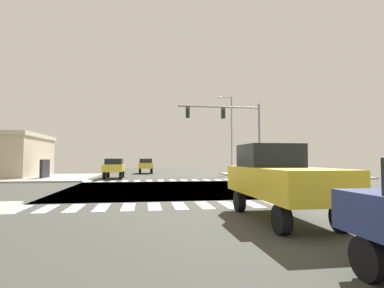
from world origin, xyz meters
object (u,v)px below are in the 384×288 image
(traffic_signal_mast, at_px, (229,122))
(pickup_outer_2, at_px, (279,177))
(street_lamp, at_px, (230,128))
(sedan_crossing_3, at_px, (146,165))
(sedan_nearside_1, at_px, (114,167))

(traffic_signal_mast, relative_size, pickup_outer_2, 1.51)
(street_lamp, height_order, sedan_crossing_3, street_lamp)
(sedan_nearside_1, bearing_deg, pickup_outer_2, 108.24)
(traffic_signal_mast, distance_m, street_lamp, 9.63)
(sedan_nearside_1, relative_size, pickup_outer_2, 0.84)
(sedan_crossing_3, distance_m, pickup_outer_2, 31.60)
(street_lamp, distance_m, sedan_nearside_1, 15.14)
(pickup_outer_2, bearing_deg, sedan_crossing_3, 97.27)
(traffic_signal_mast, bearing_deg, pickup_outer_2, -100.51)
(traffic_signal_mast, height_order, pickup_outer_2, traffic_signal_mast)
(street_lamp, relative_size, pickup_outer_2, 1.85)
(traffic_signal_mast, relative_size, street_lamp, 0.81)
(sedan_nearside_1, relative_size, sedan_crossing_3, 1.00)
(street_lamp, height_order, pickup_outer_2, street_lamp)
(pickup_outer_2, bearing_deg, sedan_nearside_1, 108.24)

